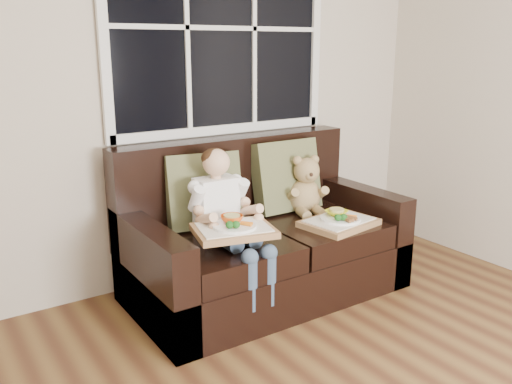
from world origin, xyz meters
TOP-DOWN VIEW (x-y plane):
  - window_back at (0.59, 2.48)m, footprint 1.62×0.04m
  - loveseat at (0.59, 2.02)m, footprint 1.70×0.92m
  - pillow_left at (0.28, 2.17)m, footprint 0.49×0.29m
  - pillow_right at (0.91, 2.17)m, footprint 0.48×0.22m
  - child at (0.27, 1.90)m, footprint 0.35×0.59m
  - teddy_bear at (0.99, 2.06)m, footprint 0.28×0.33m
  - tray_left at (0.22, 1.72)m, footprint 0.49×0.42m
  - tray_right at (0.98, 1.71)m, footprint 0.49×0.40m

SIDE VIEW (x-z plane):
  - loveseat at x=0.59m, z-range -0.17..0.79m
  - tray_right at x=0.98m, z-range 0.43..0.53m
  - tray_left at x=0.22m, z-range 0.53..0.62m
  - teddy_bear at x=0.99m, z-range 0.41..0.81m
  - child at x=0.27m, z-range 0.23..1.03m
  - pillow_left at x=0.28m, z-range 0.44..0.92m
  - pillow_right at x=0.91m, z-range 0.44..0.93m
  - window_back at x=0.59m, z-range 0.96..2.33m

